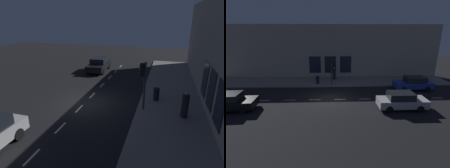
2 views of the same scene
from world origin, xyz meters
The scene contains 8 objects.
ground_plane centered at (0.00, 0.00, 0.00)m, with size 60.00×60.00×0.00m, color black.
sidewalk centered at (6.25, 0.00, 0.07)m, with size 4.50×32.00×0.15m.
building_facade centered at (8.80, 0.00, 3.81)m, with size 0.65×32.00×7.63m.
lane_centre_line centered at (0.00, -1.00, 0.00)m, with size 0.12×27.20×0.01m.
traffic_light centered at (4.32, -0.15, 2.40)m, with size 0.50×0.32×3.33m.
parked_car_1 centered at (-2.00, 9.07, 0.79)m, with size 2.13×4.55×1.58m.
pedestrian_0 centered at (7.05, -0.52, 0.93)m, with size 0.61×0.61×1.71m.
trash_bin centered at (5.18, 1.68, 0.64)m, with size 0.46×0.46×0.98m.
Camera 1 is at (5.62, -12.30, 6.21)m, focal length 31.01 mm.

